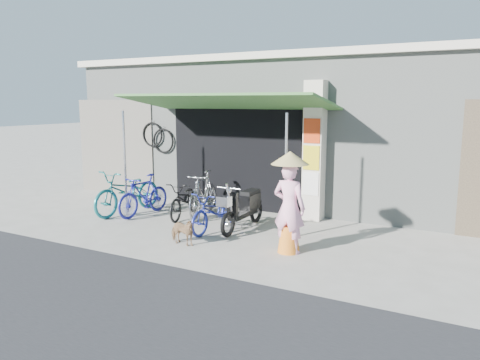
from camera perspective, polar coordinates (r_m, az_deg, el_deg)
The scene contains 13 objects.
ground at distance 8.69m, azimuth -2.01°, elevation -7.60°, with size 80.00×80.00×0.00m, color #A9A398.
bicycle_shop at distance 12.96m, azimuth 9.50°, elevation 6.23°, with size 12.30×5.30×3.66m.
shop_pillar at distance 10.22m, azimuth 9.10°, elevation 3.48°, with size 0.42×0.44×3.00m.
awning at distance 10.16m, azimuth -1.83°, elevation 9.29°, with size 4.60×1.88×2.72m.
neighbour_left at distance 13.47m, azimuth -14.91°, elevation 3.88°, with size 2.60×0.06×2.60m, color #6B665B.
bike_teal at distance 11.06m, azimuth -13.48°, elevation -1.36°, with size 0.68×1.96×1.03m, color #197071.
bike_blue at distance 10.80m, azimuth -11.68°, elevation -1.83°, with size 0.44×1.54×0.93m, color #202395.
bike_black at distance 10.47m, azimuth -6.66°, elevation -2.36°, with size 0.54×1.55×0.82m, color black.
bike_silver at distance 10.58m, azimuth -4.48°, elevation -1.67°, with size 0.47×1.68×1.01m, color #A5A5A9.
bike_navy at distance 9.33m, azimuth -3.05°, elevation -3.81°, with size 0.54×1.54×0.81m, color navy.
street_dog at distance 8.52m, azimuth -7.12°, elevation -6.23°, with size 0.27×0.60×0.51m, color tan.
moped at distance 9.45m, azimuth 0.46°, elevation -3.42°, with size 0.48×1.70×0.96m.
nun at distance 7.95m, azimuth 6.04°, elevation -2.81°, with size 0.64×0.64×1.75m.
Camera 1 is at (4.22, -7.14, 2.57)m, focal length 35.00 mm.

